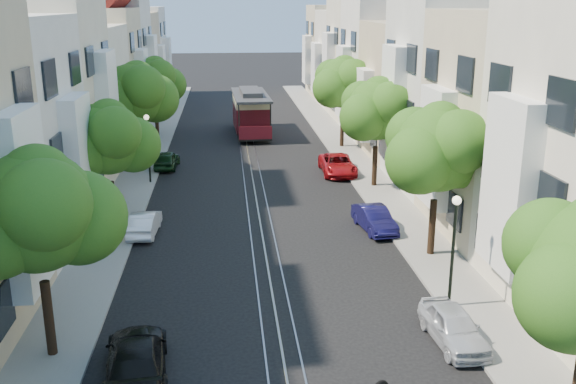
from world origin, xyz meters
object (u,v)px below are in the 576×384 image
object	(u,v)px
tree_e_d	(344,84)
parked_car_w_far	(167,160)
tree_e_c	(378,111)
parked_car_e_far	(338,164)
cable_car	(251,110)
tree_e_b	(439,151)
lamp_east	(454,235)
tree_w_b	(109,141)
tree_w_c	(137,95)
lamp_west	(148,138)
tree_w_a	(38,214)
parked_car_w_near	(136,358)
parked_car_e_near	(453,326)
parked_car_e_mid	(374,219)
parked_car_w_mid	(145,223)
tree_w_d	(155,82)

from	to	relation	value
tree_e_d	parked_car_w_far	bearing A→B (deg)	-157.93
tree_e_c	parked_car_e_far	bearing A→B (deg)	117.94
parked_car_w_far	cable_car	bearing A→B (deg)	-114.79
tree_e_b	tree_e_c	world-z (taller)	tree_e_b
tree_e_c	cable_car	size ratio (longest dim) A/B	0.72
lamp_east	cable_car	distance (m)	33.27
tree_w_b	tree_w_c	distance (m)	11.02
parked_car_e_far	lamp_west	bearing A→B (deg)	-173.40
parked_car_w_far	lamp_east	bearing A→B (deg)	122.88
lamp_west	tree_w_a	bearing A→B (deg)	-92.40
parked_car_e_far	parked_car_w_near	distance (m)	24.77
lamp_west	cable_car	bearing A→B (deg)	65.25
parked_car_e_near	parked_car_w_near	world-z (taller)	parked_car_w_near
lamp_west	parked_car_e_far	world-z (taller)	lamp_west
tree_e_d	parked_car_e_far	bearing A→B (deg)	-102.59
tree_e_b	parked_car_e_far	distance (m)	14.94
tree_w_a	parked_car_e_mid	world-z (taller)	tree_w_a
cable_car	parked_car_e_far	world-z (taller)	cable_car
tree_w_b	parked_car_e_mid	distance (m)	13.27
tree_e_d	parked_car_e_mid	distance (m)	19.09
parked_car_w_far	parked_car_e_near	bearing A→B (deg)	119.08
parked_car_w_far	tree_w_b	bearing A→B (deg)	86.75
tree_w_a	parked_car_w_near	xyz separation A→B (m)	(2.74, -1.43, -4.09)
lamp_east	parked_car_w_far	bearing A→B (deg)	118.65
parked_car_e_near	tree_w_b	bearing A→B (deg)	132.05
parked_car_w_near	tree_w_b	bearing A→B (deg)	-84.00
parked_car_w_mid	cable_car	bearing A→B (deg)	-101.18
tree_w_a	cable_car	xyz separation A→B (m)	(7.64, 34.77, -2.70)
parked_car_w_mid	parked_car_w_far	size ratio (longest dim) A/B	0.97
parked_car_e_far	tree_w_c	bearing A→B (deg)	172.82
lamp_west	parked_car_e_mid	xyz separation A→B (m)	(11.78, -9.55, -2.26)
lamp_east	parked_car_w_mid	bearing A→B (deg)	142.89
parked_car_e_mid	parked_car_e_far	size ratio (longest dim) A/B	0.79
tree_w_d	parked_car_e_mid	bearing A→B (deg)	-61.79
tree_w_a	tree_w_d	bearing A→B (deg)	90.00
tree_w_d	parked_car_w_near	xyz separation A→B (m)	(2.74, -35.43, -3.96)
tree_w_b	cable_car	world-z (taller)	tree_w_b
tree_e_b	tree_e_c	distance (m)	11.00
cable_car	tree_w_b	bearing A→B (deg)	-110.65
parked_car_e_near	tree_e_c	bearing A→B (deg)	81.03
tree_e_c	parked_car_w_mid	distance (m)	15.18
parked_car_e_far	tree_e_d	bearing A→B (deg)	78.05
tree_w_d	cable_car	world-z (taller)	tree_w_d
tree_w_b	tree_e_c	bearing A→B (deg)	22.62
tree_w_c	cable_car	distance (m)	14.36
tree_e_d	tree_w_b	bearing A→B (deg)	-130.27
tree_w_b	tree_e_b	bearing A→B (deg)	-19.15
tree_e_d	parked_car_w_near	size ratio (longest dim) A/B	1.55
tree_w_c	parked_car_e_near	xyz separation A→B (m)	(12.74, -23.37, -4.47)
tree_w_b	tree_w_d	size ratio (longest dim) A/B	0.96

